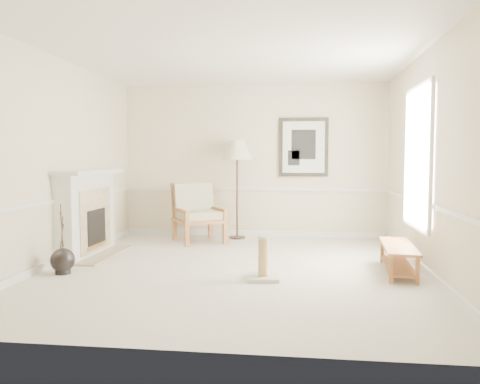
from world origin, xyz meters
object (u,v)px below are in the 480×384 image
object	(u,v)px
armchair	(197,210)
floor_lamp	(237,153)
floor_vase	(63,261)
bench	(398,254)
scratching_post	(263,266)

from	to	relation	value
armchair	floor_lamp	bearing A→B (deg)	-3.56
floor_vase	bench	world-z (taller)	floor_vase
armchair	bench	world-z (taller)	armchair
floor_lamp	scratching_post	distance (m)	3.33
floor_vase	floor_lamp	xyz separation A→B (m)	(1.88, 2.96, 1.43)
floor_vase	scratching_post	xyz separation A→B (m)	(2.58, 0.02, 0.00)
floor_lamp	scratching_post	xyz separation A→B (m)	(0.70, -2.93, -1.42)
bench	scratching_post	size ratio (longest dim) A/B	2.43
floor_vase	bench	xyz separation A→B (m)	(4.30, 0.59, 0.08)
armchair	scratching_post	bearing A→B (deg)	-93.69
floor_vase	scratching_post	world-z (taller)	floor_vase
scratching_post	floor_lamp	bearing A→B (deg)	103.43
bench	scratching_post	distance (m)	1.81
armchair	scratching_post	xyz separation A→B (m)	(1.38, -2.56, -0.39)
bench	armchair	bearing A→B (deg)	147.18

